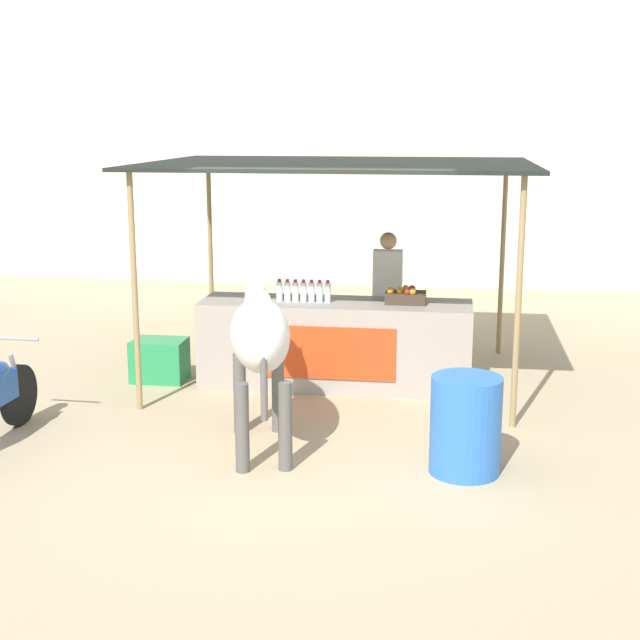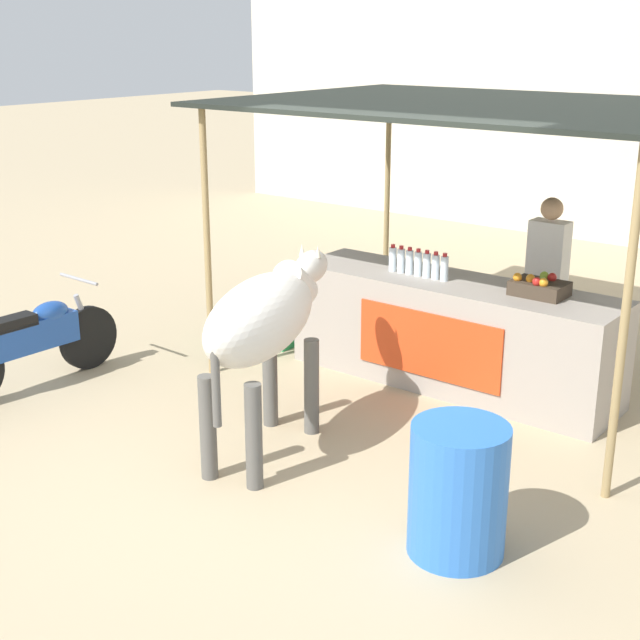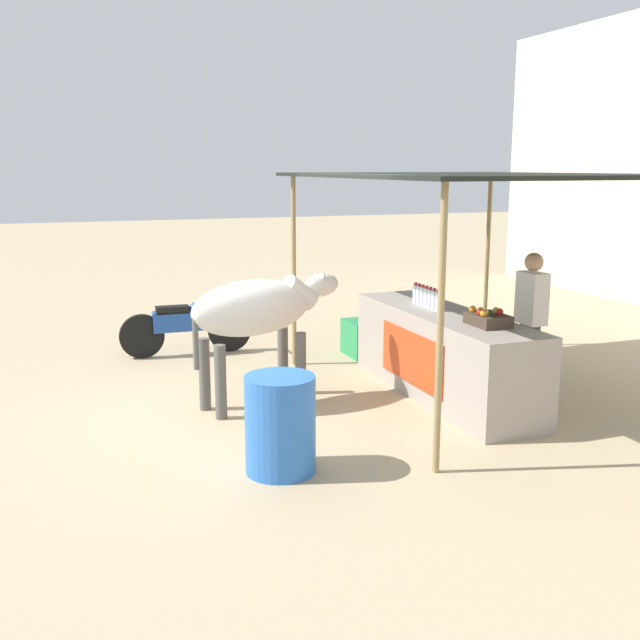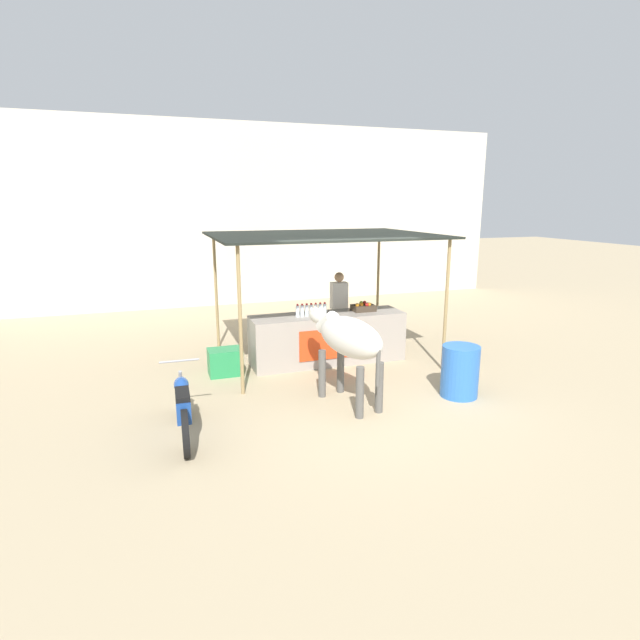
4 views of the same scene
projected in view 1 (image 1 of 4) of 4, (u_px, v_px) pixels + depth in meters
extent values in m
plane|color=tan|center=(303.00, 456.00, 7.92)|extent=(60.00, 60.00, 0.00)
cube|color=beige|center=(383.00, 135.00, 15.73)|extent=(16.00, 0.50, 5.34)
cube|color=#9E9389|center=(335.00, 344.00, 9.94)|extent=(3.00, 0.80, 0.96)
cube|color=red|center=(330.00, 353.00, 9.54)|extent=(1.40, 0.02, 0.58)
cube|color=black|center=(340.00, 164.00, 9.80)|extent=(4.20, 3.20, 0.04)
cylinder|color=#997F51|center=(135.00, 293.00, 8.94)|extent=(0.06, 0.06, 2.45)
cylinder|color=#997F51|center=(518.00, 304.00, 8.41)|extent=(0.06, 0.06, 2.45)
cylinder|color=#997F51|center=(210.00, 252.00, 11.72)|extent=(0.06, 0.06, 2.45)
cylinder|color=#997F51|center=(502.00, 258.00, 11.19)|extent=(0.06, 0.06, 2.45)
cylinder|color=silver|center=(279.00, 291.00, 9.85)|extent=(0.07, 0.07, 0.22)
cylinder|color=red|center=(279.00, 280.00, 9.82)|extent=(0.04, 0.04, 0.03)
cylinder|color=silver|center=(287.00, 292.00, 9.84)|extent=(0.07, 0.07, 0.22)
cylinder|color=red|center=(287.00, 280.00, 9.81)|extent=(0.04, 0.04, 0.03)
cylinder|color=silver|center=(295.00, 292.00, 9.82)|extent=(0.07, 0.07, 0.22)
cylinder|color=red|center=(295.00, 281.00, 9.80)|extent=(0.04, 0.04, 0.03)
cylinder|color=silver|center=(303.00, 292.00, 9.81)|extent=(0.07, 0.07, 0.22)
cylinder|color=red|center=(303.00, 281.00, 9.78)|extent=(0.04, 0.04, 0.03)
cylinder|color=silver|center=(312.00, 292.00, 9.80)|extent=(0.07, 0.07, 0.22)
cylinder|color=red|center=(312.00, 281.00, 9.77)|extent=(0.04, 0.04, 0.03)
cylinder|color=silver|center=(320.00, 292.00, 9.79)|extent=(0.07, 0.07, 0.22)
cylinder|color=red|center=(320.00, 281.00, 9.76)|extent=(0.04, 0.04, 0.03)
cylinder|color=silver|center=(328.00, 293.00, 9.77)|extent=(0.07, 0.07, 0.22)
cylinder|color=red|center=(328.00, 281.00, 9.75)|extent=(0.04, 0.04, 0.03)
cube|color=#3F3326|center=(406.00, 298.00, 9.76)|extent=(0.44, 0.32, 0.12)
sphere|color=#B21E19|center=(407.00, 292.00, 9.63)|extent=(0.08, 0.08, 0.08)
sphere|color=#8CB22D|center=(410.00, 291.00, 9.66)|extent=(0.08, 0.08, 0.08)
sphere|color=orange|center=(390.00, 291.00, 9.69)|extent=(0.08, 0.08, 0.08)
sphere|color=#B21E19|center=(412.00, 289.00, 9.82)|extent=(0.08, 0.08, 0.08)
sphere|color=#8CB22D|center=(406.00, 288.00, 9.83)|extent=(0.08, 0.08, 0.08)
sphere|color=orange|center=(400.00, 291.00, 9.70)|extent=(0.08, 0.08, 0.08)
sphere|color=orange|center=(412.00, 292.00, 9.63)|extent=(0.08, 0.08, 0.08)
cylinder|color=#383842|center=(387.00, 333.00, 10.60)|extent=(0.22, 0.22, 0.88)
cube|color=silver|center=(388.00, 274.00, 10.44)|extent=(0.34, 0.20, 0.56)
sphere|color=tan|center=(388.00, 241.00, 10.36)|extent=(0.20, 0.20, 0.20)
cube|color=#268C4C|center=(160.00, 360.00, 10.18)|extent=(0.60, 0.44, 0.48)
cylinder|color=blue|center=(466.00, 425.00, 7.47)|extent=(0.60, 0.60, 0.84)
ellipsoid|color=silver|center=(260.00, 334.00, 7.84)|extent=(0.86, 1.49, 0.60)
cylinder|color=#575551|center=(240.00, 393.00, 8.44)|extent=(0.12, 0.12, 0.78)
cylinder|color=#575551|center=(278.00, 392.00, 8.48)|extent=(0.12, 0.12, 0.78)
cylinder|color=#575551|center=(242.00, 428.00, 7.49)|extent=(0.12, 0.12, 0.78)
cylinder|color=#575551|center=(285.00, 426.00, 7.53)|extent=(0.12, 0.12, 0.78)
cylinder|color=silver|center=(257.00, 309.00, 8.39)|extent=(0.35, 0.49, 0.41)
ellipsoid|color=silver|center=(256.00, 296.00, 8.67)|extent=(0.32, 0.48, 0.26)
cone|color=beige|center=(249.00, 283.00, 8.61)|extent=(0.05, 0.05, 0.10)
cone|color=beige|center=(263.00, 282.00, 8.62)|extent=(0.05, 0.05, 0.10)
cylinder|color=#575551|center=(264.00, 385.00, 7.25)|extent=(0.06, 0.06, 0.60)
cylinder|color=black|center=(19.00, 395.00, 8.69)|extent=(0.10, 0.60, 0.60)
cylinder|color=#99999E|center=(12.00, 339.00, 8.51)|extent=(0.55, 0.05, 0.03)
cylinder|color=#99999E|center=(16.00, 376.00, 8.62)|extent=(0.06, 0.20, 0.49)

